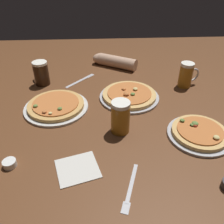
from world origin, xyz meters
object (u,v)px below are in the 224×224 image
pizza_plate_far (129,95)px  fork_spare (130,188)px  beer_mug_amber (186,75)px  pizza_plate_near (199,133)px  beer_mug_pale (41,73)px  pizza_plate_side (56,106)px  diner_arm (113,61)px  knife_right (80,80)px  ramekin_sauce (10,163)px  napkin_folded (78,168)px  beer_mug_dark (121,117)px

pizza_plate_far → fork_spare: size_ratio=1.58×
beer_mug_amber → pizza_plate_near: bearing=-99.6°
beer_mug_pale → fork_spare: 0.91m
pizza_plate_side → beer_mug_pale: beer_mug_pale is taller
pizza_plate_near → diner_arm: 0.84m
knife_right → fork_spare: size_ratio=0.90×
beer_mug_amber → beer_mug_pale: (-0.86, 0.08, -0.00)m
beer_mug_amber → fork_spare: beer_mug_amber is taller
pizza_plate_near → ramekin_sauce: 0.80m
beer_mug_amber → ramekin_sauce: (-0.86, -0.59, -0.06)m
diner_arm → napkin_folded: bearing=-101.5°
pizza_plate_side → beer_mug_dark: size_ratio=2.15×
diner_arm → beer_mug_amber: bearing=-36.6°
ramekin_sauce → beer_mug_amber: bearing=34.3°
pizza_plate_far → knife_right: pizza_plate_far is taller
pizza_plate_near → diner_arm: diner_arm is taller
beer_mug_amber → diner_arm: (-0.42, 0.31, -0.03)m
pizza_plate_side → napkin_folded: (0.14, -0.42, -0.01)m
pizza_plate_near → fork_spare: pizza_plate_near is taller
beer_mug_amber → knife_right: size_ratio=0.79×
beer_mug_pale → napkin_folded: bearing=-69.8°
ramekin_sauce → fork_spare: size_ratio=0.25×
pizza_plate_far → napkin_folded: bearing=-117.0°
pizza_plate_near → pizza_plate_side: 0.71m
beer_mug_dark → beer_mug_amber: 0.58m
ramekin_sauce → beer_mug_dark: bearing=23.7°
pizza_plate_near → beer_mug_dark: 0.36m
beer_mug_dark → beer_mug_amber: beer_mug_dark is taller
beer_mug_pale → beer_mug_dark: bearing=-47.3°
beer_mug_amber → beer_mug_pale: beer_mug_amber is taller
pizza_plate_side → beer_mug_dark: beer_mug_dark is taller
napkin_folded → diner_arm: 0.95m
pizza_plate_near → pizza_plate_far: same height
fork_spare → beer_mug_pale: bearing=119.3°
pizza_plate_near → pizza_plate_far: (-0.27, 0.34, 0.00)m
pizza_plate_far → fork_spare: bearing=-96.2°
pizza_plate_far → ramekin_sauce: 0.70m
pizza_plate_side → napkin_folded: pizza_plate_side is taller
napkin_folded → fork_spare: size_ratio=0.74×
pizza_plate_far → knife_right: bearing=141.8°
knife_right → ramekin_sauce: bearing=-108.6°
beer_mug_amber → fork_spare: bearing=-120.0°
beer_mug_dark → knife_right: 0.54m
pizza_plate_side → ramekin_sauce: bearing=-107.6°
pizza_plate_side → fork_spare: (0.33, -0.52, -0.01)m
beer_mug_pale → napkin_folded: size_ratio=0.93×
napkin_folded → diner_arm: (0.19, 0.93, 0.04)m
pizza_plate_near → beer_mug_pale: (-0.78, 0.53, 0.05)m
pizza_plate_far → ramekin_sauce: bearing=-137.6°
pizza_plate_near → pizza_plate_side: bearing=159.0°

